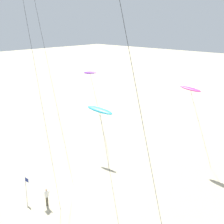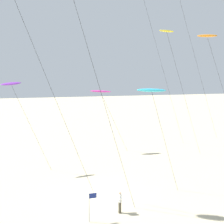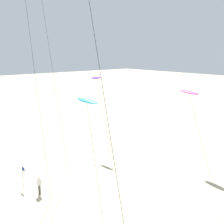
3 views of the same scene
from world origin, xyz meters
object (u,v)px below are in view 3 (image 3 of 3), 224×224
Objects in this scene: marker_flag at (23,172)px; kite_flyer_nearest at (39,185)px; kite_cyan at (87,101)px; kite_magenta at (189,93)px; kite_purple at (97,79)px.

kite_flyer_nearest is at bearing 12.67° from marker_flag.
kite_cyan is 1.08× the size of kite_magenta.
kite_magenta is 20.19m from marker_flag.
kite_purple reaches higher than kite_cyan.
kite_cyan is at bearing -89.25° from kite_magenta.
marker_flag is at bearing -108.83° from kite_magenta.
kite_cyan is 5.55× the size of kite_flyer_nearest.
kite_cyan is at bearing 35.44° from kite_flyer_nearest.
kite_purple is (-11.45, 9.66, 0.37)m from kite_cyan.
kite_magenta is at bearing 23.83° from kite_purple.
kite_flyer_nearest is 2.49m from marker_flag.
marker_flag is at bearing -68.49° from kite_purple.
kite_purple is 5.89× the size of kite_flyer_nearest.
kite_flyer_nearest is (-3.96, -2.82, -8.14)m from kite_cyan.
kite_purple reaches higher than kite_magenta.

